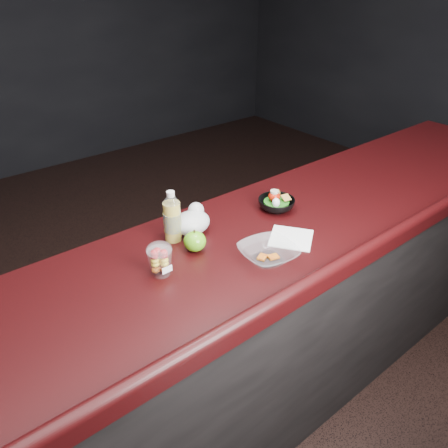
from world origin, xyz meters
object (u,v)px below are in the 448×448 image
at_px(fruit_cup, 160,259).
at_px(snack_bowl, 276,203).
at_px(lemonade_bottle, 172,220).
at_px(green_apple, 195,241).
at_px(takeout_bowl, 268,253).

xyz_separation_m(fruit_cup, snack_bowl, (0.64, 0.09, -0.03)).
xyz_separation_m(lemonade_bottle, green_apple, (0.02, -0.11, -0.05)).
height_order(lemonade_bottle, green_apple, lemonade_bottle).
relative_size(fruit_cup, green_apple, 1.43).
distance_m(fruit_cup, snack_bowl, 0.64).
distance_m(lemonade_bottle, snack_bowl, 0.49).
height_order(fruit_cup, green_apple, fruit_cup).
xyz_separation_m(lemonade_bottle, fruit_cup, (-0.16, -0.16, -0.02)).
bearing_deg(fruit_cup, lemonade_bottle, 45.89).
distance_m(fruit_cup, takeout_bowl, 0.39).
height_order(fruit_cup, snack_bowl, fruit_cup).
bearing_deg(takeout_bowl, snack_bowl, 41.00).
bearing_deg(takeout_bowl, lemonade_bottle, 120.73).
height_order(fruit_cup, takeout_bowl, fruit_cup).
relative_size(lemonade_bottle, snack_bowl, 1.08).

